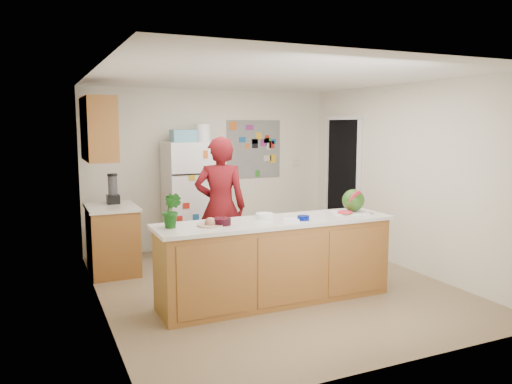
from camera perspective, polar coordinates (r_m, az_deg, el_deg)
name	(u,v)px	position (r m, az deg, el deg)	size (l,w,h in m)	color
floor	(272,286)	(6.23, 1.85, -10.69)	(4.00, 4.50, 0.02)	brown
wall_back	(211,169)	(8.03, -5.21, 2.66)	(4.00, 0.02, 2.50)	beige
wall_left	(97,194)	(5.38, -17.70, -0.19)	(0.02, 4.50, 2.50)	beige
wall_right	(406,177)	(7.06, 16.72, 1.67)	(0.02, 4.50, 2.50)	beige
ceiling	(273,76)	(5.93, 1.96, 13.08)	(4.00, 4.50, 0.02)	white
doorway	(343,182)	(8.22, 9.91, 1.08)	(0.03, 0.85, 2.04)	black
peninsula_base	(276,262)	(5.58, 2.28, -8.05)	(2.60, 0.62, 0.88)	brown
peninsula_top	(276,222)	(5.47, 2.30, -3.41)	(2.68, 0.70, 0.04)	silver
side_counter_base	(113,241)	(6.89, -16.06, -5.38)	(0.60, 0.80, 0.86)	brown
side_counter_top	(111,207)	(6.80, -16.21, -1.68)	(0.64, 0.84, 0.04)	silver
upper_cabinets	(98,129)	(6.65, -17.60, 6.89)	(0.35, 1.00, 0.80)	brown
refrigerator	(191,198)	(7.58, -7.46, -0.72)	(0.75, 0.70, 1.70)	silver
fridge_top_bin	(183,136)	(7.47, -8.32, 6.38)	(0.35, 0.28, 0.18)	#5999B2
photo_collage	(254,149)	(8.26, -0.25, 4.92)	(0.95, 0.01, 0.95)	slate
person	(220,207)	(6.42, -4.09, -1.72)	(0.66, 0.43, 1.81)	#5E0D12
blender_appliance	(113,190)	(6.93, -16.05, 0.25)	(0.12, 0.12, 0.38)	black
cutting_board	(350,212)	(6.00, 10.67, -2.30)	(0.41, 0.30, 0.01)	white
watermelon	(353,200)	(6.03, 11.07, -0.93)	(0.26, 0.26, 0.26)	#235810
watermelon_slice	(345,212)	(5.90, 10.14, -2.29)	(0.17, 0.17, 0.02)	#E4383D
cherry_bowl	(221,222)	(5.21, -3.98, -3.39)	(0.20, 0.20, 0.07)	black
white_bowl	(265,216)	(5.54, 0.98, -2.75)	(0.20, 0.20, 0.06)	white
cobalt_bowl	(303,218)	(5.47, 5.43, -2.96)	(0.13, 0.13, 0.05)	#000C63
plate	(210,225)	(5.17, -5.23, -3.79)	(0.27, 0.27, 0.02)	beige
paper_towel	(290,220)	(5.44, 3.95, -3.17)	(0.18, 0.16, 0.02)	white
keys	(370,214)	(5.95, 12.84, -2.43)	(0.08, 0.04, 0.01)	gray
potted_plant	(172,210)	(5.09, -9.60, -2.07)	(0.20, 0.16, 0.36)	#0C3E0B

